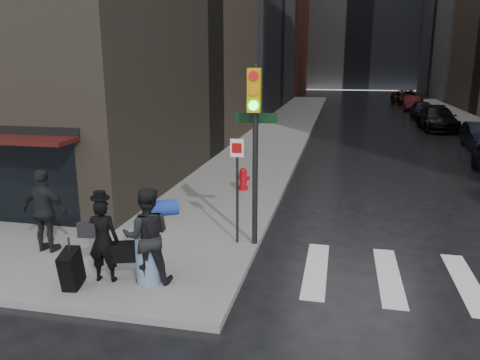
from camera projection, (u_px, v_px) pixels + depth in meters
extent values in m
plane|color=black|center=(156.00, 274.00, 10.47)|extent=(140.00, 140.00, 0.00)
cube|color=slate|center=(289.00, 122.00, 36.03)|extent=(4.00, 50.00, 0.15)
cube|color=slate|center=(478.00, 127.00, 33.27)|extent=(3.00, 50.00, 0.15)
cube|color=silver|center=(316.00, 269.00, 10.70)|extent=(0.50, 3.00, 0.01)
cube|color=silver|center=(389.00, 276.00, 10.37)|extent=(0.50, 3.00, 0.01)
cube|color=silver|center=(466.00, 283.00, 10.05)|extent=(0.50, 3.00, 0.01)
cube|color=#5C241F|center=(230.00, 2.00, 68.64)|extent=(22.00, 20.00, 26.00)
imported|color=black|center=(103.00, 240.00, 9.63)|extent=(0.70, 0.51, 1.79)
cylinder|color=black|center=(100.00, 198.00, 9.41)|extent=(0.38, 0.38, 0.05)
cylinder|color=black|center=(100.00, 195.00, 9.39)|extent=(0.24, 0.24, 0.14)
cube|color=black|center=(87.00, 230.00, 9.54)|extent=(0.39, 0.17, 0.31)
cube|color=black|center=(71.00, 269.00, 9.39)|extent=(0.39, 0.73, 0.90)
cylinder|color=black|center=(69.00, 247.00, 9.27)|extent=(0.04, 0.04, 0.42)
imported|color=black|center=(147.00, 236.00, 9.53)|extent=(1.18, 1.04, 2.04)
cube|color=black|center=(126.00, 252.00, 9.77)|extent=(0.68, 0.50, 0.38)
cylinder|color=navy|center=(163.00, 208.00, 9.56)|extent=(0.69, 0.58, 0.33)
imported|color=black|center=(45.00, 211.00, 11.12)|extent=(1.23, 0.60, 2.04)
cylinder|color=black|center=(255.00, 157.00, 11.30)|extent=(0.13, 0.13, 4.44)
cube|color=gold|center=(254.00, 90.00, 10.67)|extent=(0.32, 0.21, 1.00)
cylinder|color=red|center=(254.00, 76.00, 10.48)|extent=(0.22, 0.06, 0.22)
cylinder|color=orange|center=(254.00, 91.00, 10.56)|extent=(0.22, 0.06, 0.22)
cylinder|color=#19E533|center=(253.00, 106.00, 10.64)|extent=(0.22, 0.06, 0.22)
cylinder|color=black|center=(237.00, 192.00, 11.59)|extent=(0.07, 0.07, 2.66)
cube|color=white|center=(237.00, 148.00, 11.29)|extent=(0.33, 0.03, 0.44)
cube|color=black|center=(256.00, 118.00, 11.14)|extent=(1.00, 0.06, 0.24)
cylinder|color=#B60B12|center=(243.00, 188.00, 16.76)|extent=(0.35, 0.35, 0.11)
cylinder|color=#B60B12|center=(243.00, 181.00, 16.69)|extent=(0.26, 0.26, 0.66)
sphere|color=#B60B12|center=(243.00, 171.00, 16.60)|extent=(0.24, 0.24, 0.24)
cylinder|color=#B60B12|center=(243.00, 178.00, 16.66)|extent=(0.46, 0.22, 0.15)
imported|color=black|center=(480.00, 135.00, 25.58)|extent=(1.55, 4.13, 1.35)
imported|color=black|center=(438.00, 119.00, 32.17)|extent=(2.23, 5.39, 1.56)
imported|color=black|center=(422.00, 110.00, 38.59)|extent=(1.75, 4.24, 1.44)
imported|color=#430D0F|center=(412.00, 103.00, 45.00)|extent=(1.91, 4.38, 1.40)
imported|color=#3F130C|center=(407.00, 97.00, 51.32)|extent=(3.11, 5.78, 1.54)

